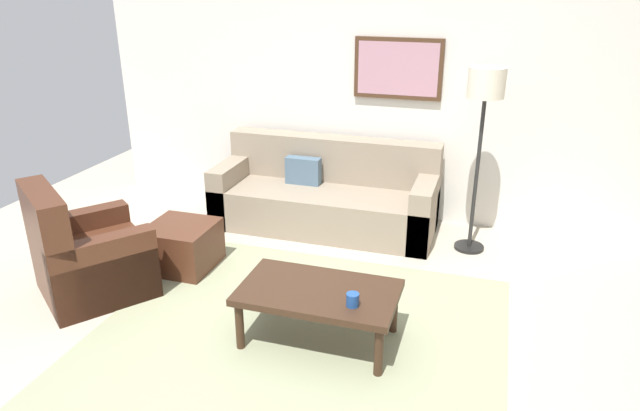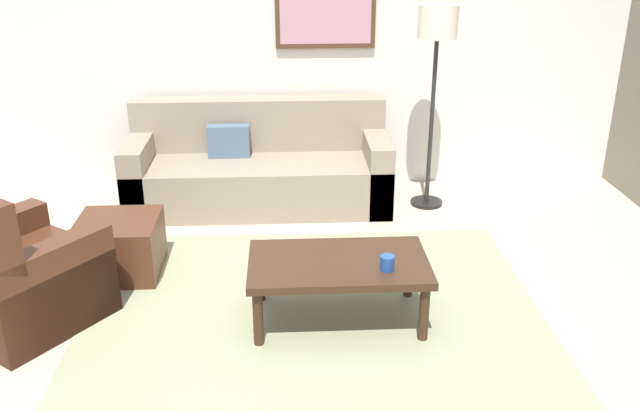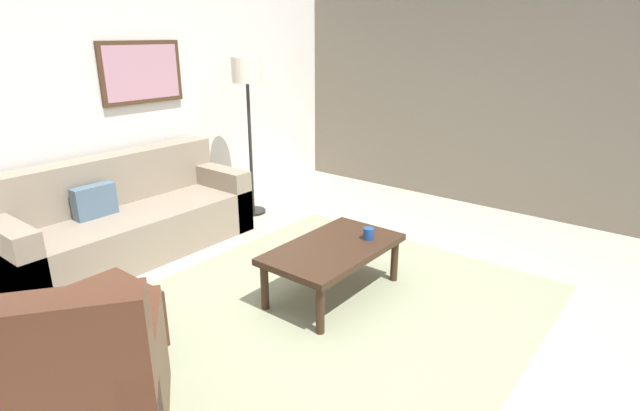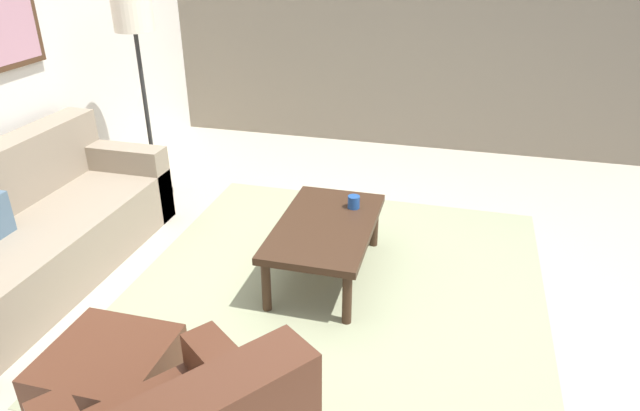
% 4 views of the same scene
% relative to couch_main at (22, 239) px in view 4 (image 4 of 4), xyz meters
% --- Properties ---
extents(ground_plane, '(8.00, 8.00, 0.00)m').
position_rel_couch_main_xyz_m(ground_plane, '(0.39, -2.12, -0.30)').
color(ground_plane, '#B2A893').
extents(stone_feature_panel, '(0.12, 5.20, 2.80)m').
position_rel_couch_main_xyz_m(stone_feature_panel, '(3.39, -2.12, 1.10)').
color(stone_feature_panel, slate).
rests_on(stone_feature_panel, ground_plane).
extents(area_rug, '(2.92, 2.74, 0.01)m').
position_rel_couch_main_xyz_m(area_rug, '(0.39, -2.12, -0.29)').
color(area_rug, gray).
rests_on(area_rug, ground_plane).
extents(couch_main, '(2.23, 0.87, 0.88)m').
position_rel_couch_main_xyz_m(couch_main, '(0.00, 0.00, 0.00)').
color(couch_main, gray).
rests_on(couch_main, ground_plane).
extents(ottoman, '(0.56, 0.56, 0.40)m').
position_rel_couch_main_xyz_m(ottoman, '(-0.95, -1.30, -0.10)').
color(ottoman, '#4C2819').
rests_on(ottoman, ground_plane).
extents(coffee_table, '(1.10, 0.64, 0.41)m').
position_rel_couch_main_xyz_m(coffee_table, '(0.54, -2.00, 0.06)').
color(coffee_table, '#382316').
rests_on(coffee_table, ground_plane).
extents(cup, '(0.09, 0.09, 0.09)m').
position_rel_couch_main_xyz_m(cup, '(0.82, -2.14, 0.16)').
color(cup, '#1E478C').
rests_on(cup, coffee_table).
extents(lamp_standing, '(0.32, 0.32, 1.71)m').
position_rel_couch_main_xyz_m(lamp_standing, '(1.47, -0.16, 1.11)').
color(lamp_standing, black).
rests_on(lamp_standing, ground_plane).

